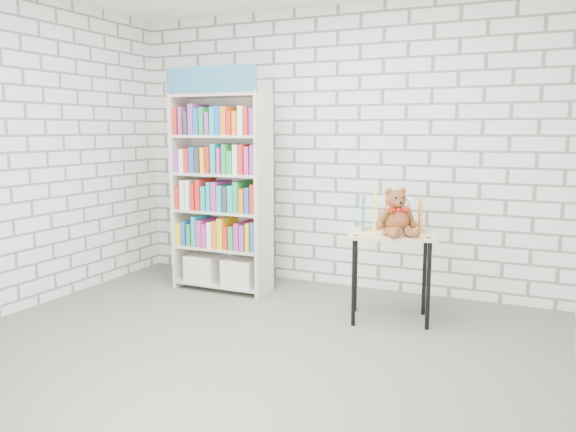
% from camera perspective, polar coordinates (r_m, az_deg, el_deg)
% --- Properties ---
extents(ground, '(4.50, 4.50, 0.00)m').
position_cam_1_polar(ground, '(4.20, -4.73, -13.59)').
color(ground, '#515D4E').
rests_on(ground, ground).
extents(room_shell, '(4.52, 4.02, 2.81)m').
position_cam_1_polar(room_shell, '(3.89, -5.07, 11.50)').
color(room_shell, silver).
rests_on(room_shell, ground).
extents(bookshelf, '(0.97, 0.38, 2.18)m').
position_cam_1_polar(bookshelf, '(5.57, -6.69, 2.49)').
color(bookshelf, beige).
rests_on(bookshelf, ground).
extents(display_table, '(0.81, 0.66, 0.76)m').
position_cam_1_polar(display_table, '(4.75, 10.43, -2.89)').
color(display_table, '#DBB483').
rests_on(display_table, ground).
extents(table_books, '(0.53, 0.34, 0.29)m').
position_cam_1_polar(table_books, '(4.81, 10.48, 0.32)').
color(table_books, teal).
rests_on(table_books, display_table).
extents(teddy_bear, '(0.37, 0.36, 0.38)m').
position_cam_1_polar(teddy_bear, '(4.60, 10.95, -0.01)').
color(teddy_bear, brown).
rests_on(teddy_bear, display_table).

